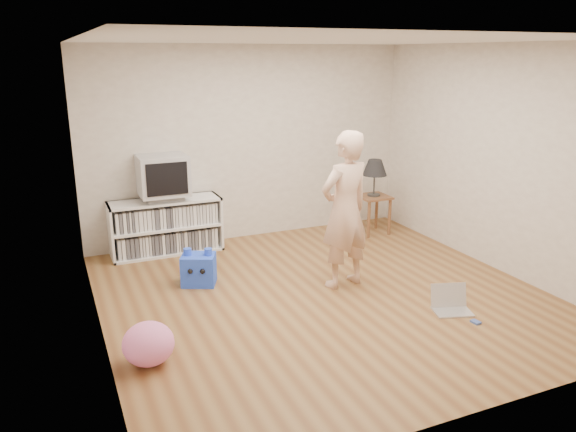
% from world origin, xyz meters
% --- Properties ---
extents(ground, '(4.50, 4.50, 0.00)m').
position_xyz_m(ground, '(0.00, 0.00, 0.00)').
color(ground, brown).
rests_on(ground, ground).
extents(walls, '(4.52, 4.52, 2.60)m').
position_xyz_m(walls, '(0.00, 0.00, 1.30)').
color(walls, '#BDB2A6').
rests_on(walls, ground).
extents(ceiling, '(4.50, 4.50, 0.01)m').
position_xyz_m(ceiling, '(0.00, 0.00, 2.60)').
color(ceiling, white).
rests_on(ceiling, walls).
extents(media_unit, '(1.40, 0.45, 0.70)m').
position_xyz_m(media_unit, '(-1.24, 2.04, 0.35)').
color(media_unit, white).
rests_on(media_unit, ground).
extents(dvd_deck, '(0.45, 0.35, 0.07)m').
position_xyz_m(dvd_deck, '(-1.24, 2.02, 0.73)').
color(dvd_deck, gray).
rests_on(dvd_deck, media_unit).
extents(crt_tv, '(0.60, 0.53, 0.50)m').
position_xyz_m(crt_tv, '(-1.24, 2.02, 1.02)').
color(crt_tv, '#AFAFB4').
rests_on(crt_tv, dvd_deck).
extents(side_table, '(0.42, 0.42, 0.55)m').
position_xyz_m(side_table, '(1.63, 1.65, 0.42)').
color(side_table, brown).
rests_on(side_table, ground).
extents(table_lamp, '(0.34, 0.34, 0.52)m').
position_xyz_m(table_lamp, '(1.63, 1.65, 0.94)').
color(table_lamp, '#333333').
rests_on(table_lamp, side_table).
extents(person, '(0.70, 0.54, 1.72)m').
position_xyz_m(person, '(0.33, 0.17, 0.86)').
color(person, beige).
rests_on(person, ground).
extents(laptop, '(0.44, 0.39, 0.25)m').
position_xyz_m(laptop, '(1.00, -0.82, 0.07)').
color(laptop, silver).
rests_on(laptop, ground).
extents(playing_cards, '(0.07, 0.10, 0.02)m').
position_xyz_m(playing_cards, '(1.04, -1.15, 0.01)').
color(playing_cards, '#425DB0').
rests_on(playing_cards, ground).
extents(plush_blue, '(0.45, 0.41, 0.42)m').
position_xyz_m(plush_blue, '(-1.13, 0.83, 0.18)').
color(plush_blue, blue).
rests_on(plush_blue, ground).
extents(plush_pink, '(0.50, 0.50, 0.36)m').
position_xyz_m(plush_pink, '(-1.95, -0.64, 0.18)').
color(plush_pink, pink).
rests_on(plush_pink, ground).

